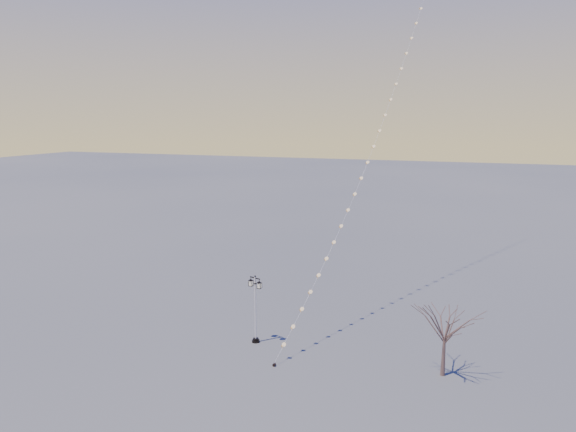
% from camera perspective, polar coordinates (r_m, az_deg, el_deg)
% --- Properties ---
extents(ground, '(300.00, 300.00, 0.00)m').
position_cam_1_polar(ground, '(32.41, -0.26, -15.26)').
color(ground, '#535554').
rests_on(ground, ground).
extents(street_lamp, '(1.07, 0.65, 4.41)m').
position_cam_1_polar(street_lamp, '(34.03, -3.50, -9.53)').
color(street_lamp, black).
rests_on(street_lamp, ground).
extents(bare_tree, '(2.47, 2.47, 4.10)m').
position_cam_1_polar(bare_tree, '(30.90, 16.44, -11.29)').
color(bare_tree, brown).
rests_on(bare_tree, ground).
extents(kite_train, '(6.94, 30.39, 33.28)m').
position_cam_1_polar(kite_train, '(42.19, 10.18, 13.65)').
color(kite_train, black).
rests_on(kite_train, ground).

